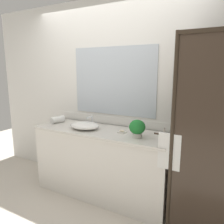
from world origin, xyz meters
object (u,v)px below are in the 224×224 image
Objects in this scene: amenity_bottle_conditioner at (161,140)px; rolled_towel_near_edge at (58,120)px; soap_dish at (122,132)px; amenity_bottle_body_wash at (164,132)px; potted_plant at (137,128)px; sink_basin at (85,125)px; faucet at (92,122)px.

rolled_towel_near_edge is (-1.58, 0.19, 0.00)m from amenity_bottle_conditioner.
amenity_bottle_body_wash is at bearing 11.04° from soap_dish.
amenity_bottle_conditioner reaches higher than soap_dish.
potted_plant reaches higher than soap_dish.
sink_basin is 4.08× the size of amenity_bottle_conditioner.
potted_plant is 2.05× the size of soap_dish.
amenity_bottle_conditioner is at bearing -18.29° from potted_plant.
soap_dish is at bearing 159.76° from potted_plant.
sink_basin is 2.38× the size of faucet.
amenity_bottle_body_wash reaches higher than sink_basin.
faucet is (0.00, 0.17, 0.00)m from sink_basin.
potted_plant reaches higher than rolled_towel_near_edge.
rolled_towel_near_edge is (-0.53, 0.07, 0.01)m from sink_basin.
faucet reaches higher than soap_dish.
rolled_towel_near_edge is at bearing 175.79° from potted_plant.
faucet is at bearing 179.69° from amenity_bottle_body_wash.
soap_dish is 0.49× the size of rolled_towel_near_edge.
sink_basin is at bearing 173.47° from amenity_bottle_conditioner.
sink_basin is 0.51m from soap_dish.
sink_basin is at bearing -170.74° from amenity_bottle_body_wash.
potted_plant is at bearing -4.21° from rolled_towel_near_edge.
rolled_towel_near_edge is (-1.54, -0.09, -0.00)m from amenity_bottle_body_wash.
sink_basin is 1.97× the size of potted_plant.
amenity_bottle_conditioner reaches higher than rolled_towel_near_edge.
faucet is 1.08m from amenity_bottle_conditioner.
soap_dish is (-0.23, 0.09, -0.10)m from potted_plant.
potted_plant is at bearing 161.71° from amenity_bottle_conditioner.
amenity_bottle_conditioner is (0.04, -0.28, -0.00)m from amenity_bottle_body_wash.
soap_dish is at bearing 160.86° from amenity_bottle_conditioner.
amenity_bottle_conditioner is (1.05, -0.29, -0.00)m from faucet.
amenity_bottle_body_wash reaches higher than amenity_bottle_conditioner.
faucet is at bearing 165.74° from potted_plant.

